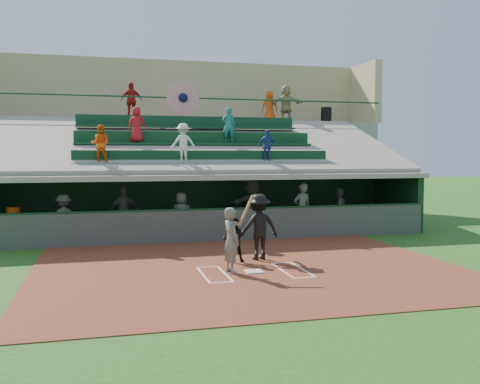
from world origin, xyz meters
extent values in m
plane|color=#205016|center=(0.00, 0.00, 0.00)|extent=(100.00, 100.00, 0.00)
cube|color=#602B1B|center=(0.00, 0.50, 0.01)|extent=(11.00, 9.00, 0.02)
cube|color=silver|center=(0.00, 0.00, 0.04)|extent=(0.43, 0.43, 0.03)
cube|color=white|center=(-0.75, 0.00, 0.02)|extent=(0.05, 1.80, 0.01)
cube|color=silver|center=(0.75, 0.00, 0.02)|extent=(0.05, 1.80, 0.01)
cube|color=white|center=(-1.30, 0.00, 0.02)|extent=(0.05, 1.80, 0.01)
cube|color=silver|center=(1.30, 0.00, 0.02)|extent=(0.05, 1.80, 0.01)
cube|color=silver|center=(-1.02, 0.90, 0.02)|extent=(0.60, 0.05, 0.01)
cube|color=white|center=(1.02, 0.90, 0.02)|extent=(0.60, 0.05, 0.01)
cube|color=white|center=(-1.02, -0.90, 0.02)|extent=(0.60, 0.05, 0.01)
cube|color=white|center=(1.02, -0.90, 0.02)|extent=(0.60, 0.05, 0.01)
cube|color=gray|center=(0.00, 6.75, 0.02)|extent=(16.00, 3.50, 0.04)
cube|color=#98978B|center=(0.00, 13.50, 2.30)|extent=(20.00, 3.00, 4.60)
cube|color=#474B47|center=(0.00, 5.00, 0.55)|extent=(16.00, 0.06, 1.10)
cylinder|color=#12391D|center=(0.00, 5.00, 1.12)|extent=(16.00, 0.08, 0.08)
cube|color=black|center=(0.00, 8.50, 1.10)|extent=(16.00, 0.25, 2.20)
cube|color=black|center=(8.00, 6.75, 1.10)|extent=(0.25, 3.50, 2.20)
cube|color=gray|center=(0.00, 6.75, 2.20)|extent=(16.40, 3.90, 0.18)
cube|color=gray|center=(0.00, 10.25, 1.15)|extent=(16.40, 3.50, 2.30)
cube|color=gray|center=(0.00, 11.90, 2.30)|extent=(16.40, 0.30, 4.60)
cube|color=gray|center=(0.00, 8.60, 3.45)|extent=(16.40, 6.51, 2.37)
cube|color=#0D3B20|center=(0.00, 6.20, 2.65)|extent=(9.40, 0.42, 0.08)
cube|color=#0B331A|center=(0.00, 6.40, 2.91)|extent=(9.40, 0.06, 0.45)
cube|color=#0D3D21|center=(0.00, 8.10, 3.40)|extent=(9.40, 0.42, 0.08)
cube|color=#0C381B|center=(0.00, 8.30, 3.66)|extent=(9.40, 0.06, 0.45)
cube|color=#0D3A1F|center=(0.00, 10.00, 4.15)|extent=(9.40, 0.42, 0.08)
cube|color=#0C3620|center=(0.00, 10.20, 4.41)|extent=(9.40, 0.06, 0.45)
imported|color=#DC510C|center=(-3.72, 6.30, 3.35)|extent=(0.71, 0.59, 1.31)
imported|color=silver|center=(-0.84, 6.30, 3.39)|extent=(0.91, 0.53, 1.40)
imported|color=navy|center=(2.31, 6.30, 3.30)|extent=(0.74, 0.35, 1.22)
imported|color=#A1121B|center=(-2.35, 8.20, 4.13)|extent=(0.75, 0.57, 1.38)
imported|color=#176B69|center=(1.28, 8.20, 4.15)|extent=(0.57, 0.42, 1.42)
cylinder|color=#143F26|center=(0.00, 12.00, 5.60)|extent=(20.00, 0.07, 0.07)
cylinder|color=red|center=(0.00, 11.98, 5.60)|extent=(1.50, 0.06, 1.50)
sphere|color=#0D1134|center=(0.00, 11.95, 5.60)|extent=(0.44, 0.44, 0.44)
cube|color=tan|center=(0.00, 15.00, 6.20)|extent=(20.00, 0.40, 3.20)
cube|color=tan|center=(10.00, 13.50, 6.20)|extent=(0.40, 3.00, 3.20)
imported|color=#535651|center=(-0.57, 0.08, 0.84)|extent=(0.51, 0.67, 1.65)
cylinder|color=#996337|center=(-0.22, -0.07, 1.60)|extent=(0.56, 0.54, 0.75)
sphere|color=olive|center=(-0.44, 0.08, 1.25)|extent=(0.10, 0.10, 0.10)
imported|color=black|center=(-0.19, 1.41, 0.63)|extent=(0.63, 0.51, 1.22)
imported|color=black|center=(0.58, 1.56, 0.95)|extent=(1.29, 0.87, 1.86)
cube|color=olive|center=(-0.28, 7.90, 0.27)|extent=(15.22, 3.74, 0.46)
cube|color=white|center=(-6.63, 6.11, 0.42)|extent=(0.99, 0.81, 0.77)
cylinder|color=#E14F0D|center=(-6.55, 6.10, 1.03)|extent=(0.44, 0.44, 0.44)
imported|color=#51534F|center=(-4.96, 6.08, 0.85)|extent=(1.15, 0.81, 1.61)
imported|color=#5C5F5A|center=(-2.92, 6.88, 0.93)|extent=(1.10, 0.57, 1.78)
imported|color=#5E605A|center=(-0.94, 6.16, 0.84)|extent=(0.92, 0.78, 1.60)
imported|color=#585A55|center=(1.95, 7.08, 1.03)|extent=(1.86, 0.65, 1.99)
imported|color=#595C57|center=(3.47, 5.66, 0.98)|extent=(0.75, 0.55, 1.89)
imported|color=#565853|center=(5.31, 6.51, 0.86)|extent=(0.95, 0.84, 1.63)
cylinder|color=black|center=(7.69, 13.24, 5.02)|extent=(0.56, 0.56, 0.84)
imported|color=#A71B13|center=(-2.30, 12.63, 5.46)|extent=(1.02, 0.45, 1.72)
imported|color=#DA4A0C|center=(4.58, 13.19, 5.40)|extent=(0.91, 0.75, 1.61)
imported|color=tan|center=(5.28, 12.66, 5.52)|extent=(1.78, 1.14, 1.83)
camera|label=1|loc=(-3.65, -12.79, 2.98)|focal=40.00mm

